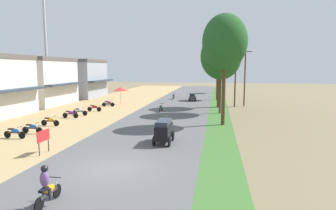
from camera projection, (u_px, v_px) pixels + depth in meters
ground_plane at (114, 170)px, 15.38m from camera, size 180.00×180.00×0.00m
road_strip at (114, 169)px, 15.38m from camera, size 9.00×140.00×0.08m
median_strip at (222, 176)px, 14.44m from camera, size 2.40×140.00×0.06m
shophouse_mid at (42, 81)px, 42.08m from camera, size 8.05×9.47×6.90m
shophouse_far at (76, 78)px, 52.49m from camera, size 9.82×8.92×6.90m
parked_motorbike_nearest at (15, 132)px, 21.96m from camera, size 1.80×0.54×0.94m
parked_motorbike_second at (32, 128)px, 23.56m from camera, size 1.80×0.54×0.94m
parked_motorbike_third at (50, 121)px, 26.70m from camera, size 1.80×0.54×0.94m
parked_motorbike_fourth at (71, 113)px, 30.84m from camera, size 1.80×0.54×0.94m
parked_motorbike_fifth at (80, 111)px, 32.51m from camera, size 1.80×0.54×0.94m
parked_motorbike_sixth at (94, 107)px, 35.53m from camera, size 1.80×0.54×0.94m
parked_motorbike_seventh at (108, 103)px, 40.00m from camera, size 1.80×0.54×0.94m
street_signboard at (43, 137)px, 18.01m from camera, size 0.06×1.30×1.50m
vendor_umbrella at (121, 89)px, 42.29m from camera, size 2.20×2.20×2.52m
median_tree_nearest at (225, 42)px, 26.32m from camera, size 4.14×4.14×10.30m
median_tree_second at (221, 56)px, 33.21m from camera, size 4.73×4.73×9.38m
median_tree_third at (219, 54)px, 38.41m from camera, size 4.48×4.48×9.35m
median_tree_fourth at (217, 69)px, 47.62m from camera, size 3.11×3.11×6.72m
median_tree_fifth at (217, 70)px, 60.53m from camera, size 3.01×3.01×6.34m
streetlamp_near at (219, 73)px, 52.66m from camera, size 3.16×0.20×7.59m
streetlamp_mid at (219, 70)px, 65.96m from camera, size 3.16×0.20×8.23m
utility_pole_near at (235, 76)px, 39.37m from camera, size 1.80×0.20×8.15m
utility_pole_far at (245, 76)px, 40.41m from camera, size 1.80×0.20×8.16m
car_van_black at (164, 130)px, 20.50m from camera, size 1.19×2.41×1.67m
car_hatchback_charcoal at (192, 97)px, 46.39m from camera, size 1.04×2.00×1.23m
motorbike_foreground_rider at (47, 186)px, 11.21m from camera, size 0.54×1.80×1.66m
motorbike_ahead_second at (161, 108)px, 35.25m from camera, size 0.54×1.80×0.94m
motorbike_ahead_third at (174, 96)px, 49.28m from camera, size 0.54×1.80×0.94m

